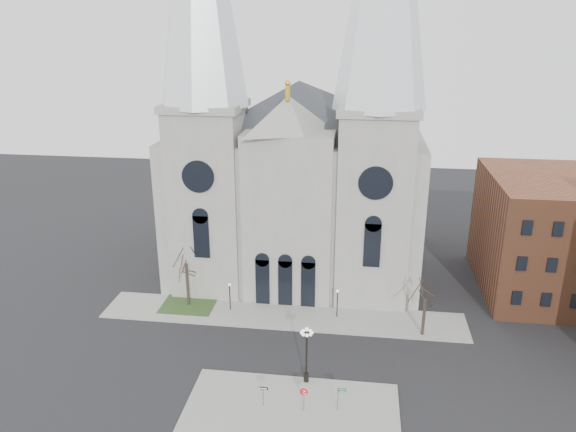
# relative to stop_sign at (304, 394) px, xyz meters

# --- Properties ---
(ground) EXTENTS (160.00, 160.00, 0.00)m
(ground) POSITION_rel_stop_sign_xyz_m (-4.04, 4.60, -1.79)
(ground) COLOR black
(ground) RESTS_ON ground
(sidewalk_near) EXTENTS (18.00, 10.00, 0.14)m
(sidewalk_near) POSITION_rel_stop_sign_xyz_m (-1.04, -0.40, -1.72)
(sidewalk_near) COLOR gray
(sidewalk_near) RESTS_ON ground
(sidewalk_far) EXTENTS (40.00, 6.00, 0.14)m
(sidewalk_far) POSITION_rel_stop_sign_xyz_m (-4.04, 15.60, -1.72)
(sidewalk_far) COLOR gray
(sidewalk_far) RESTS_ON ground
(grass_patch) EXTENTS (6.00, 5.00, 0.18)m
(grass_patch) POSITION_rel_stop_sign_xyz_m (-15.04, 16.60, -1.70)
(grass_patch) COLOR #263E1A
(grass_patch) RESTS_ON ground
(cathedral) EXTENTS (33.00, 26.66, 54.00)m
(cathedral) POSITION_rel_stop_sign_xyz_m (-4.04, 27.46, 16.69)
(cathedral) COLOR gray
(cathedral) RESTS_ON ground
(bg_building_brick) EXTENTS (14.00, 18.00, 14.00)m
(bg_building_brick) POSITION_rel_stop_sign_xyz_m (25.96, 26.60, 5.21)
(bg_building_brick) COLOR brown
(bg_building_brick) RESTS_ON ground
(tree_left) EXTENTS (3.20, 3.20, 7.50)m
(tree_left) POSITION_rel_stop_sign_xyz_m (-15.04, 16.60, 3.79)
(tree_left) COLOR black
(tree_left) RESTS_ON ground
(tree_right) EXTENTS (3.20, 3.20, 6.00)m
(tree_right) POSITION_rel_stop_sign_xyz_m (10.96, 13.60, 2.67)
(tree_right) COLOR black
(tree_right) RESTS_ON ground
(ped_lamp_left) EXTENTS (0.32, 0.32, 3.26)m
(ped_lamp_left) POSITION_rel_stop_sign_xyz_m (-10.04, 16.10, 0.54)
(ped_lamp_left) COLOR black
(ped_lamp_left) RESTS_ON sidewalk_far
(ped_lamp_right) EXTENTS (0.32, 0.32, 3.26)m
(ped_lamp_right) POSITION_rel_stop_sign_xyz_m (1.96, 16.10, 0.54)
(ped_lamp_right) COLOR black
(ped_lamp_right) RESTS_ON sidewalk_far
(stop_sign) EXTENTS (0.77, 0.36, 2.30)m
(stop_sign) POSITION_rel_stop_sign_xyz_m (0.00, 0.00, 0.00)
(stop_sign) COLOR slate
(stop_sign) RESTS_ON sidewalk_near
(globe_lamp) EXTENTS (1.35, 1.35, 5.57)m
(globe_lamp) POSITION_rel_stop_sign_xyz_m (-0.21, 4.03, 1.84)
(globe_lamp) COLOR black
(globe_lamp) RESTS_ON sidewalk_near
(one_way_sign) EXTENTS (0.83, 0.08, 1.90)m
(one_way_sign) POSITION_rel_stop_sign_xyz_m (-3.47, 0.26, -0.35)
(one_way_sign) COLOR slate
(one_way_sign) RESTS_ON sidewalk_near
(street_name_sign) EXTENTS (0.71, 0.18, 2.23)m
(street_name_sign) POSITION_rel_stop_sign_xyz_m (2.87, 0.44, -0.33)
(street_name_sign) COLOR slate
(street_name_sign) RESTS_ON sidewalk_near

